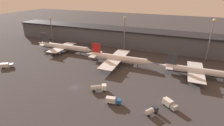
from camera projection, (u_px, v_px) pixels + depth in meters
name	position (u px, v px, depth m)	size (l,w,h in m)	color
ground	(75.00, 88.00, 88.08)	(600.00, 600.00, 0.00)	#383538
terminal_building	(125.00, 37.00, 151.68)	(217.61, 20.23, 14.73)	#4C515B
airplane_0	(64.00, 47.00, 137.35)	(49.98, 27.31, 13.70)	silver
airplane_1	(118.00, 58.00, 114.82)	(46.18, 38.07, 12.38)	silver
airplane_2	(198.00, 71.00, 97.46)	(43.98, 28.99, 11.98)	silver
service_vehicle_0	(151.00, 111.00, 68.78)	(4.97, 5.83, 2.72)	#282D38
service_vehicle_1	(99.00, 88.00, 84.47)	(7.77, 5.90, 3.25)	white
service_vehicle_2	(113.00, 100.00, 75.02)	(6.90, 3.26, 3.05)	#195199
service_vehicle_3	(6.00, 65.00, 109.85)	(7.47, 6.28, 3.01)	#9EA3A8
service_vehicle_4	(170.00, 104.00, 72.67)	(6.70, 5.98, 3.28)	#9EA3A8
lamp_post_0	(51.00, 26.00, 162.55)	(1.80, 1.80, 22.23)	slate
lamp_post_1	(125.00, 29.00, 136.09)	(1.80, 1.80, 26.76)	slate
lamp_post_2	(211.00, 35.00, 114.53)	(1.80, 1.80, 28.66)	slate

